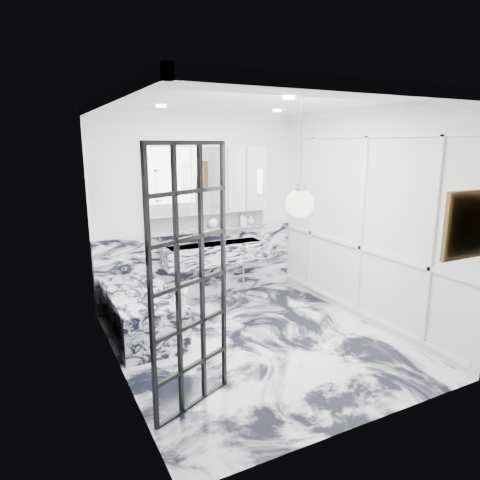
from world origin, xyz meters
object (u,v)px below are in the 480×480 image
trough_sink (215,253)px  mirror_cabinet (209,180)px  crittall_door (190,283)px  bathtub (141,312)px

trough_sink → mirror_cabinet: bearing=90.0°
crittall_door → trough_sink: (1.29, 2.42, -0.45)m
trough_sink → bathtub: bearing=-153.5°
trough_sink → crittall_door: bearing=-118.0°
crittall_door → mirror_cabinet: bearing=38.9°
crittall_door → bathtub: crittall_door is taller
bathtub → trough_sink: bearing=26.5°
crittall_door → bathtub: (-0.03, 1.76, -0.91)m
crittall_door → trough_sink: size_ratio=1.48×
crittall_door → mirror_cabinet: size_ratio=1.24×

